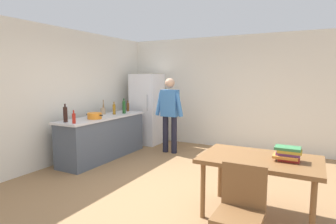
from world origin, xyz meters
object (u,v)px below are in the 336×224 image
refrigerator (147,109)px  person (170,110)px  bottle_oil_amber (114,109)px  bottle_sauce_red (74,118)px  bottle_wine_green (124,107)px  cooking_pot (95,116)px  bottle_beer_brown (128,107)px  bottle_wine_dark (65,114)px  utensil_jar (103,111)px  book_stack (288,154)px  dining_table (260,164)px  chair (240,207)px

refrigerator → person: size_ratio=1.06×
refrigerator → bottle_oil_amber: refrigerator is taller
person → bottle_sauce_red: size_ratio=7.08×
bottle_wine_green → person: bearing=25.8°
cooking_pot → bottle_oil_amber: 0.72m
person → bottle_beer_brown: bearing=-176.6°
refrigerator → bottle_beer_brown: size_ratio=6.92×
bottle_oil_amber → bottle_sauce_red: 1.33m
refrigerator → person: refrigerator is taller
bottle_wine_dark → utensil_jar: bearing=96.5°
refrigerator → bottle_wine_green: size_ratio=5.29×
bottle_wine_green → book_stack: bottle_wine_green is taller
dining_table → bottle_sauce_red: bearing=177.4°
person → cooking_pot: 1.69m
utensil_jar → bottle_oil_amber: bearing=22.1°
person → utensil_jar: 1.49m
bottle_wine_green → bottle_oil_amber: bottle_wine_green is taller
bottle_sauce_red → bottle_beer_brown: bearing=96.4°
person → cooking_pot: (-0.96, -1.40, -0.02)m
bottle_oil_amber → bottle_wine_green: bearing=65.4°
dining_table → chair: size_ratio=1.54×
person → utensil_jar: size_ratio=5.31×
bottle_oil_amber → book_stack: bottle_oil_amber is taller
bottle_beer_brown → book_stack: (3.77, -2.08, -0.17)m
dining_table → bottle_oil_amber: (-3.39, 1.47, 0.34)m
cooking_pot → bottle_sauce_red: bottle_sauce_red is taller
bottle_oil_amber → bottle_beer_brown: bearing=96.3°
cooking_pot → bottle_oil_amber: bearing=96.6°
utensil_jar → bottle_wine_dark: bottle_wine_dark is taller
utensil_jar → bottle_wine_green: bearing=43.5°
chair → utensil_jar: 4.34m
utensil_jar → refrigerator: bearing=76.2°
chair → utensil_jar: bearing=136.6°
bottle_sauce_red → book_stack: bearing=-2.2°
chair → bottle_beer_brown: bearing=128.1°
dining_table → bottle_sauce_red: (-3.24, 0.14, 0.32)m
person → chair: (2.35, -3.11, -0.44)m
chair → bottle_sauce_red: 3.46m
bottle_wine_dark → bottle_oil_amber: bearing=85.6°
cooking_pot → bottle_wine_dark: bearing=-107.8°
dining_table → book_stack: book_stack is taller
bottle_wine_green → bottle_oil_amber: (-0.10, -0.23, -0.03)m
person → bottle_sauce_red: bearing=-114.0°
dining_table → bottle_wine_green: size_ratio=4.12×
chair → bottle_beer_brown: size_ratio=3.50×
utensil_jar → bottle_beer_brown: utensil_jar is taller
utensil_jar → bottle_sauce_red: (0.39, -1.23, 0.02)m
dining_table → book_stack: (0.31, 0.01, 0.16)m
dining_table → book_stack: bearing=1.0°
chair → bottle_beer_brown: 4.63m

